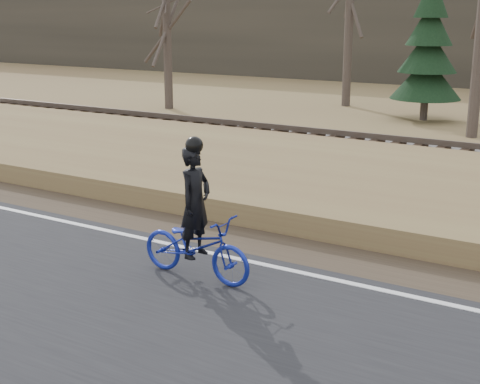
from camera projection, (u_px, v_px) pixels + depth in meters
The scene contains 11 objects.
ground at pixel (288, 279), 10.16m from camera, with size 120.00×120.00×0.00m, color olive.
road at pixel (194, 346), 8.08m from camera, with size 120.00×6.00×0.06m, color black.
edge_line at pixel (294, 271), 10.31m from camera, with size 120.00×0.12×0.01m, color silver.
shoulder at pixel (321, 254), 11.15m from camera, with size 120.00×1.60×0.04m, color #473A2B.
embankment at pixel (383, 201), 13.57m from camera, with size 120.00×5.00×0.44m, color olive.
ballast at pixel (434, 165), 16.71m from camera, with size 120.00×3.00×0.45m, color slate.
railroad at pixel (435, 153), 16.63m from camera, with size 120.00×2.40×0.29m.
cyclist at pixel (196, 235), 9.91m from camera, with size 1.91×0.71×2.16m.
bare_tree_far_left at pixel (167, 24), 27.12m from camera, with size 0.36×0.36×6.89m, color #463B33.
bare_tree_left at pixel (349, 24), 27.92m from camera, with size 0.36×0.36×6.83m, color #463B33.
conifer at pixel (428, 52), 24.42m from camera, with size 2.60×2.60×5.27m.
Camera 1 is at (4.25, -8.48, 3.94)m, focal length 50.00 mm.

